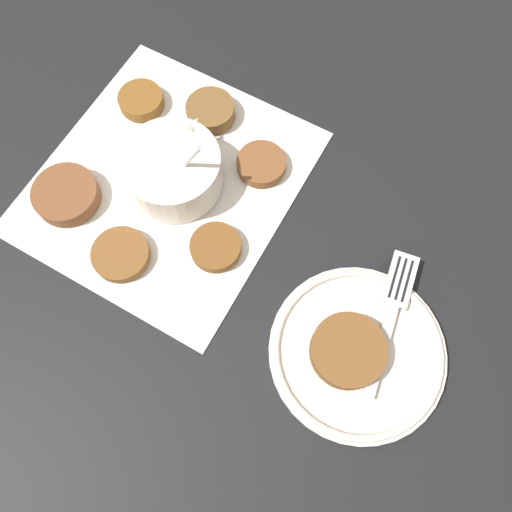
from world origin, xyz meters
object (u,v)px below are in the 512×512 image
Objects in this scene: serving_plate at (357,352)px; fork at (393,306)px; sauce_bowl at (174,171)px; fritter_on_plate at (348,351)px.

fork is at bearing -14.66° from serving_plate.
sauce_bowl reaches higher than fritter_on_plate.
fritter_on_plate is at bearing 122.92° from serving_plate.
fritter_on_plate is at bearing 158.11° from fork.
fritter_on_plate is (-0.01, 0.01, 0.02)m from serving_plate.
fritter_on_plate is at bearing -112.14° from sauce_bowl.
fork is (-0.04, -0.29, -0.01)m from sauce_bowl.
sauce_bowl is 0.29m from fork.
sauce_bowl is at bearing 70.02° from serving_plate.
fritter_on_plate is 0.07m from fork.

